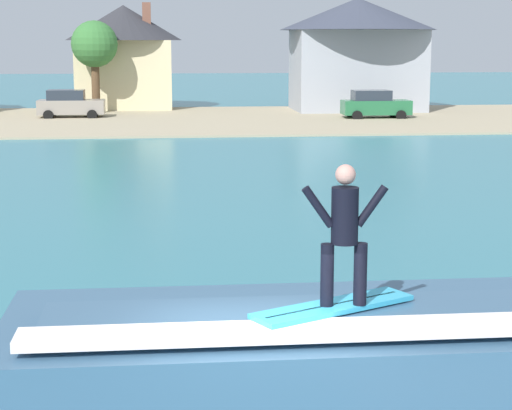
% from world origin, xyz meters
% --- Properties ---
extents(wave_crest, '(7.33, 3.05, 1.80)m').
position_xyz_m(wave_crest, '(0.59, 1.24, 0.85)').
color(wave_crest, '#375B79').
rests_on(wave_crest, ground_plane).
extents(surfboard, '(2.12, 1.43, 0.06)m').
position_xyz_m(surfboard, '(0.94, 0.88, 1.83)').
color(surfboard, '#33A5CC').
rests_on(surfboard, wave_crest).
extents(surfer, '(1.03, 0.32, 1.69)m').
position_xyz_m(surfer, '(1.05, 0.83, 2.80)').
color(surfer, black).
rests_on(surfer, surfboard).
extents(shoreline_bank, '(120.00, 20.44, 0.11)m').
position_xyz_m(shoreline_bank, '(0.00, 47.26, 0.05)').
color(shoreline_bank, tan).
rests_on(shoreline_bank, ground_plane).
extents(car_near_shore, '(4.21, 2.09, 1.86)m').
position_xyz_m(car_near_shore, '(-7.09, 49.26, 0.95)').
color(car_near_shore, gray).
rests_on(car_near_shore, ground_plane).
extents(car_far_shore, '(4.33, 2.03, 1.86)m').
position_xyz_m(car_far_shore, '(12.29, 46.88, 0.95)').
color(car_far_shore, '#23663D').
rests_on(car_far_shore, ground_plane).
extents(house_gabled_white, '(10.96, 10.96, 7.89)m').
position_xyz_m(house_gabled_white, '(12.49, 53.47, 4.66)').
color(house_gabled_white, '#9EA3AD').
rests_on(house_gabled_white, ground_plane).
extents(house_small_cottage, '(8.38, 8.38, 7.63)m').
position_xyz_m(house_small_cottage, '(-3.91, 57.16, 4.23)').
color(house_small_cottage, beige).
rests_on(house_small_cottage, ground_plane).
extents(tree_short_bushy, '(3.13, 3.13, 6.30)m').
position_xyz_m(tree_short_bushy, '(-5.68, 52.56, 4.63)').
color(tree_short_bushy, brown).
rests_on(tree_short_bushy, ground_plane).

